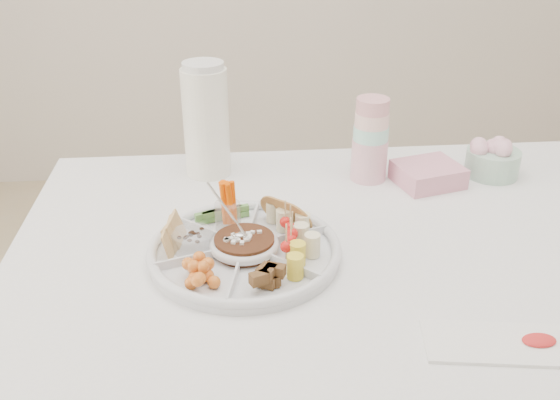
{
  "coord_description": "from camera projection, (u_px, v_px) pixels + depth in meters",
  "views": [
    {
      "loc": [
        -0.3,
        -1.09,
        1.44
      ],
      "look_at": [
        -0.2,
        0.07,
        0.83
      ],
      "focal_mm": 40.0,
      "sensor_mm": 36.0,
      "label": 1
    }
  ],
  "objects": [
    {
      "name": "carrot_cucumber",
      "position": [
        223.0,
        202.0,
        1.33
      ],
      "size": [
        0.14,
        0.14,
        0.1
      ],
      "primitive_type": null,
      "rotation": [
        0.0,
        0.0,
        0.32
      ],
      "color": "#FF5900",
      "rests_on": "party_tray"
    },
    {
      "name": "party_tray",
      "position": [
        244.0,
        248.0,
        1.24
      ],
      "size": [
        0.48,
        0.48,
        0.04
      ],
      "primitive_type": "cylinder",
      "rotation": [
        0.0,
        0.0,
        0.32
      ],
      "color": "silver",
      "rests_on": "dining_table"
    },
    {
      "name": "dining_table",
      "position": [
        365.0,
        380.0,
        1.48
      ],
      "size": [
        1.52,
        1.02,
        0.76
      ],
      "primitive_type": "cube",
      "color": "white",
      "rests_on": "floor"
    },
    {
      "name": "tortillas",
      "position": [
        283.0,
        213.0,
        1.32
      ],
      "size": [
        0.14,
        0.14,
        0.06
      ],
      "primitive_type": null,
      "rotation": [
        0.0,
        0.0,
        0.32
      ],
      "color": "#A96232",
      "rests_on": "party_tray"
    },
    {
      "name": "flower_bowl",
      "position": [
        493.0,
        157.0,
        1.58
      ],
      "size": [
        0.16,
        0.16,
        0.1
      ],
      "primitive_type": "cylinder",
      "rotation": [
        0.0,
        0.0,
        -0.24
      ],
      "color": "#A3E7BE",
      "rests_on": "dining_table"
    },
    {
      "name": "banana_tomato",
      "position": [
        310.0,
        236.0,
        1.21
      ],
      "size": [
        0.13,
        0.13,
        0.08
      ],
      "primitive_type": null,
      "rotation": [
        0.0,
        0.0,
        0.32
      ],
      "color": "#FEF17E",
      "rests_on": "party_tray"
    },
    {
      "name": "granola_chunks",
      "position": [
        269.0,
        276.0,
        1.13
      ],
      "size": [
        0.11,
        0.11,
        0.04
      ],
      "primitive_type": null,
      "rotation": [
        0.0,
        0.0,
        0.32
      ],
      "color": "brown",
      "rests_on": "party_tray"
    },
    {
      "name": "napkin_stack",
      "position": [
        428.0,
        174.0,
        1.54
      ],
      "size": [
        0.18,
        0.17,
        0.05
      ],
      "primitive_type": "cube",
      "rotation": [
        0.0,
        0.0,
        0.27
      ],
      "color": "pink",
      "rests_on": "dining_table"
    },
    {
      "name": "pita_raisins",
      "position": [
        180.0,
        235.0,
        1.25
      ],
      "size": [
        0.15,
        0.15,
        0.06
      ],
      "primitive_type": null,
      "rotation": [
        0.0,
        0.0,
        0.32
      ],
      "color": "tan",
      "rests_on": "party_tray"
    },
    {
      "name": "cherries",
      "position": [
        199.0,
        271.0,
        1.14
      ],
      "size": [
        0.14,
        0.14,
        0.04
      ],
      "primitive_type": null,
      "rotation": [
        0.0,
        0.0,
        0.32
      ],
      "color": "orange",
      "rests_on": "party_tray"
    },
    {
      "name": "thermos",
      "position": [
        206.0,
        119.0,
        1.54
      ],
      "size": [
        0.14,
        0.14,
        0.29
      ],
      "primitive_type": "cylinder",
      "rotation": [
        0.0,
        0.0,
        0.28
      ],
      "color": "white",
      "rests_on": "dining_table"
    },
    {
      "name": "cup_stack",
      "position": [
        371.0,
        133.0,
        1.52
      ],
      "size": [
        0.09,
        0.09,
        0.25
      ],
      "primitive_type": "cylinder",
      "rotation": [
        0.0,
        0.0,
        -0.02
      ],
      "color": "silver",
      "rests_on": "dining_table"
    },
    {
      "name": "placemat",
      "position": [
        521.0,
        344.0,
        1.02
      ],
      "size": [
        0.33,
        0.15,
        0.01
      ],
      "primitive_type": "cube",
      "rotation": [
        0.0,
        0.0,
        -0.15
      ],
      "color": "white",
      "rests_on": "dining_table"
    },
    {
      "name": "bean_dip",
      "position": [
        244.0,
        245.0,
        1.24
      ],
      "size": [
        0.15,
        0.15,
        0.04
      ],
      "primitive_type": "cylinder",
      "rotation": [
        0.0,
        0.0,
        0.32
      ],
      "color": "black",
      "rests_on": "party_tray"
    }
  ]
}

